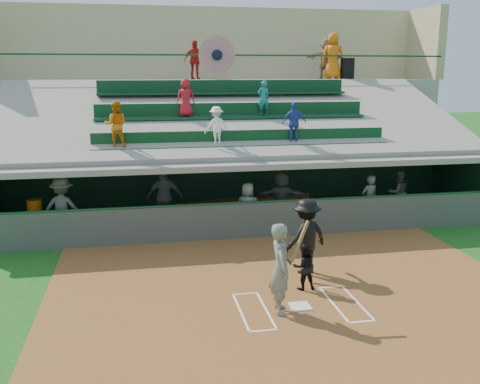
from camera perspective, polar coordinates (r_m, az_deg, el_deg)
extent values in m
plane|color=#164D15|center=(11.80, 6.43, -12.17)|extent=(100.00, 100.00, 0.00)
cube|color=brown|center=(12.23, 5.74, -11.17)|extent=(11.00, 9.00, 0.02)
cube|color=white|center=(11.79, 6.44, -12.02)|extent=(0.43, 0.43, 0.03)
cube|color=white|center=(11.61, 2.81, -12.42)|extent=(0.05, 1.80, 0.01)
cube|color=white|center=(12.02, 9.93, -11.69)|extent=(0.05, 1.80, 0.01)
cube|color=white|center=(11.50, 0.08, -12.66)|extent=(0.05, 1.80, 0.01)
cube|color=silver|center=(12.21, 12.39, -11.39)|extent=(0.05, 1.80, 0.01)
cube|color=white|center=(12.35, 0.56, -10.79)|extent=(0.60, 0.05, 0.01)
cube|color=white|center=(12.88, 9.67, -9.96)|extent=(0.60, 0.05, 0.01)
cube|color=white|center=(10.76, 2.49, -14.55)|extent=(0.60, 0.05, 0.01)
cube|color=white|center=(11.37, 12.89, -13.32)|extent=(0.60, 0.05, 0.01)
cube|color=gray|center=(17.95, 0.11, -3.20)|extent=(16.00, 3.50, 0.04)
cube|color=gray|center=(24.07, -2.93, 6.41)|extent=(20.00, 3.00, 4.60)
cube|color=#494E49|center=(16.16, 1.28, -3.07)|extent=(16.00, 0.06, 1.10)
cylinder|color=#164525|center=(16.01, 1.29, -1.11)|extent=(16.00, 0.08, 0.08)
cube|color=black|center=(19.37, -0.86, 1.27)|extent=(16.00, 0.25, 2.20)
cube|color=black|center=(20.71, 22.41, 1.05)|extent=(0.25, 3.50, 2.20)
cube|color=gray|center=(17.48, 0.11, 3.68)|extent=(16.40, 3.90, 0.18)
cube|color=gray|center=(21.06, -1.68, 2.34)|extent=(16.40, 3.50, 2.30)
cube|color=gray|center=(22.50, -2.37, 5.97)|extent=(16.40, 0.30, 4.60)
cube|color=gray|center=(19.14, -0.94, 8.24)|extent=(16.40, 6.51, 2.37)
cube|color=#0C3721|center=(16.88, 0.47, 4.90)|extent=(9.40, 0.42, 0.08)
cube|color=#0C361A|center=(17.04, 0.34, 5.86)|extent=(9.40, 0.06, 0.45)
cube|color=#0D3D24|center=(18.65, -0.67, 7.97)|extent=(9.40, 0.42, 0.08)
cube|color=#0C3519|center=(18.83, -0.78, 8.81)|extent=(9.40, 0.06, 0.45)
cube|color=#0B3319|center=(20.48, -1.62, 10.50)|extent=(9.40, 0.42, 0.08)
cube|color=#0B321C|center=(20.67, -1.72, 11.24)|extent=(9.40, 0.06, 0.45)
imported|color=orange|center=(16.59, -13.11, 7.01)|extent=(0.72, 0.58, 1.40)
imported|color=white|center=(16.76, -2.52, 7.05)|extent=(0.86, 0.62, 1.21)
imported|color=#2843A1|center=(17.29, 5.81, 7.35)|extent=(0.79, 0.37, 1.32)
imported|color=#B3141E|center=(18.49, -5.81, 9.97)|extent=(0.64, 0.43, 1.28)
imported|color=#196E73|center=(18.93, 2.52, 9.97)|extent=(0.49, 0.38, 1.20)
cylinder|color=#133D24|center=(22.45, -2.49, 14.39)|extent=(20.00, 0.07, 0.07)
cylinder|color=maroon|center=(22.43, -2.48, 14.39)|extent=(1.50, 0.06, 1.50)
sphere|color=black|center=(22.40, -2.47, 14.39)|extent=(0.44, 0.44, 0.44)
cube|color=tan|center=(25.44, -3.51, 15.54)|extent=(20.00, 0.40, 3.20)
cube|color=tan|center=(27.18, 19.10, 14.71)|extent=(0.40, 3.00, 3.20)
imported|color=#5A5C57|center=(11.18, 4.37, -8.12)|extent=(0.50, 0.73, 1.93)
cylinder|color=brown|center=(10.93, 6.41, -5.22)|extent=(0.56, 0.54, 0.75)
sphere|color=brown|center=(11.12, 5.05, -6.78)|extent=(0.10, 0.10, 0.10)
imported|color=black|center=(12.50, 6.82, -7.91)|extent=(0.54, 0.43, 1.09)
imported|color=black|center=(13.38, 7.05, -4.70)|extent=(1.41, 1.14, 1.90)
cube|color=brown|center=(18.97, -1.10, -1.51)|extent=(15.85, 4.06, 0.48)
cube|color=white|center=(17.30, -20.82, -3.35)|extent=(1.01, 0.88, 0.73)
cylinder|color=#C55E0B|center=(17.21, -21.07, -1.45)|extent=(0.43, 0.43, 0.43)
imported|color=#545752|center=(16.73, -18.40, -1.66)|extent=(1.31, 0.88, 1.88)
imported|color=#5F625D|center=(17.39, -8.04, -0.52)|extent=(1.16, 0.55, 1.92)
imported|color=#5C5F59|center=(16.54, 0.83, -1.70)|extent=(0.90, 0.76, 1.58)
imported|color=#565853|center=(17.66, 4.43, -0.54)|extent=(1.68, 0.84, 1.73)
imported|color=#535551|center=(17.92, 13.61, -0.82)|extent=(0.68, 0.53, 1.64)
imported|color=#585B56|center=(19.54, 16.52, -0.03)|extent=(0.77, 0.62, 1.54)
cylinder|color=black|center=(24.41, 11.38, 12.75)|extent=(0.61, 0.61, 0.91)
imported|color=#B51D14|center=(23.11, -4.80, 13.84)|extent=(1.03, 0.71, 1.62)
imported|color=#D9620C|center=(24.28, 9.89, 14.09)|extent=(1.09, 0.84, 2.00)
imported|color=tan|center=(24.80, 9.11, 13.85)|extent=(1.69, 0.63, 1.79)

